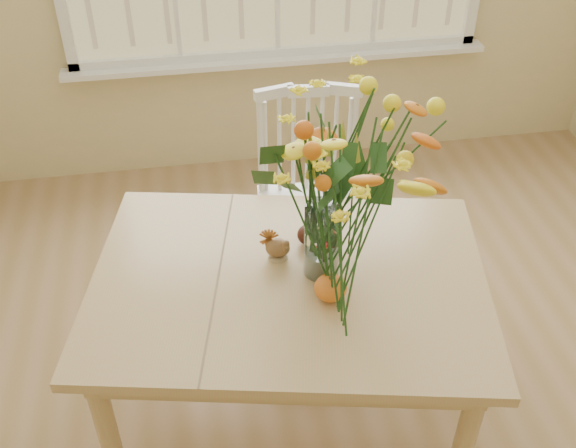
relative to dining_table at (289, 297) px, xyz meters
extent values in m
cube|color=white|center=(0.26, 1.86, 0.05)|extent=(2.42, 0.12, 0.03)
cube|color=tan|center=(0.00, 0.00, 0.07)|extent=(1.54, 1.24, 0.04)
cube|color=tan|center=(0.00, 0.00, 0.00)|extent=(1.39, 1.09, 0.10)
cylinder|color=tan|center=(-0.66, -0.27, -0.29)|extent=(0.07, 0.07, 0.69)
cylinder|color=tan|center=(-0.50, 0.51, -0.29)|extent=(0.07, 0.07, 0.69)
cylinder|color=tan|center=(0.66, 0.27, -0.29)|extent=(0.07, 0.07, 0.69)
cube|color=white|center=(0.22, 0.68, -0.17)|extent=(0.49, 0.47, 0.05)
cube|color=white|center=(0.23, 0.86, 0.09)|extent=(0.46, 0.07, 0.52)
cylinder|color=white|center=(0.03, 0.52, -0.41)|extent=(0.04, 0.04, 0.45)
cylinder|color=white|center=(0.05, 0.86, -0.41)|extent=(0.04, 0.04, 0.45)
cylinder|color=white|center=(0.38, 0.50, -0.41)|extent=(0.04, 0.04, 0.45)
cylinder|color=white|center=(0.41, 0.83, -0.41)|extent=(0.04, 0.04, 0.45)
cylinder|color=white|center=(0.12, 0.02, 0.23)|extent=(0.12, 0.12, 0.28)
ellipsoid|color=#D36218|center=(0.12, -0.12, 0.13)|extent=(0.11, 0.11, 0.09)
cylinder|color=#CCB78C|center=(-0.02, 0.11, 0.10)|extent=(0.07, 0.07, 0.01)
ellipsoid|color=brown|center=(-0.02, 0.11, 0.14)|extent=(0.10, 0.08, 0.07)
ellipsoid|color=#38160F|center=(0.10, 0.17, 0.13)|extent=(0.08, 0.08, 0.07)
camera|label=1|loc=(-0.29, -1.69, 1.67)|focal=42.00mm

